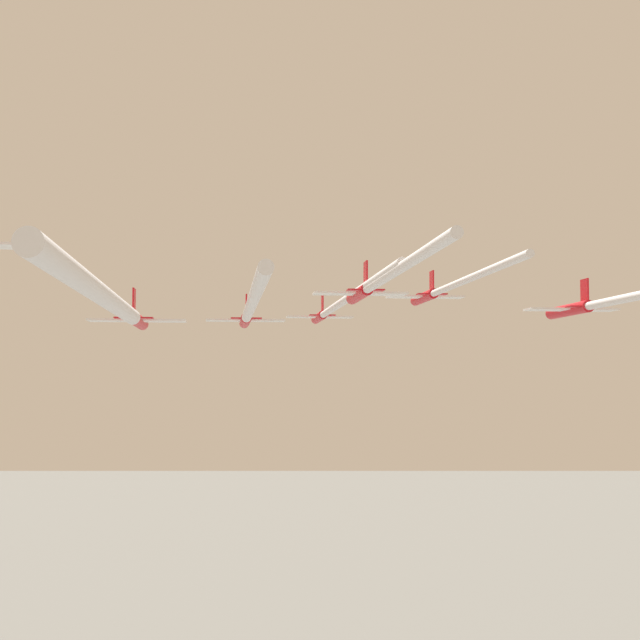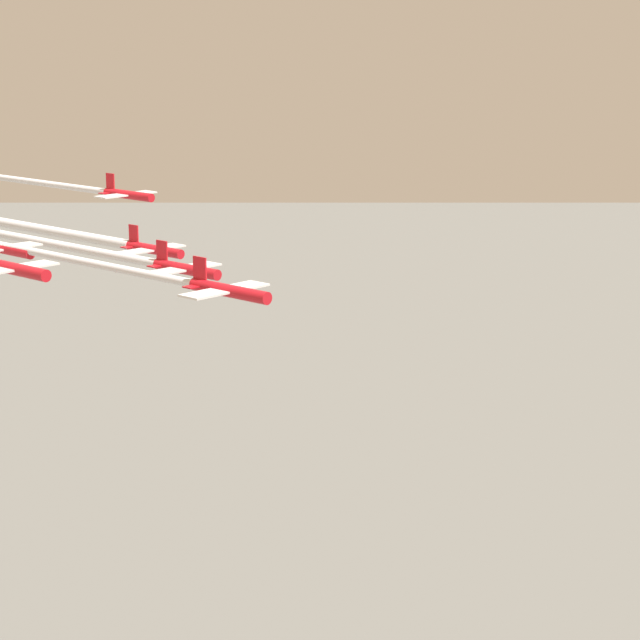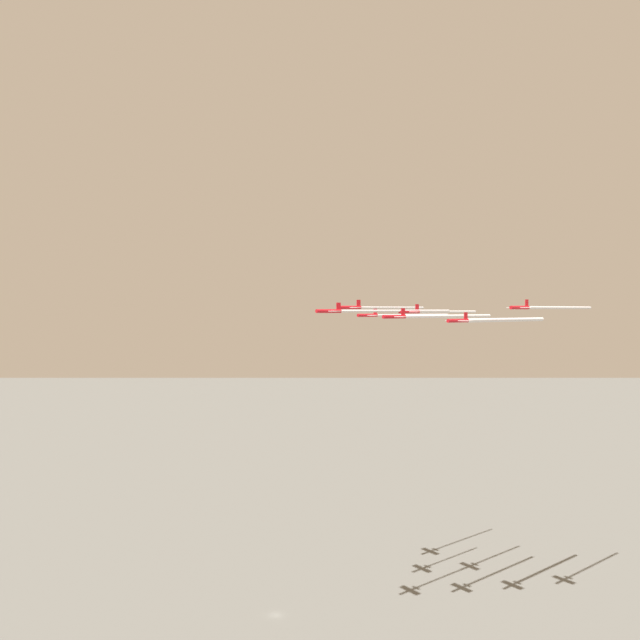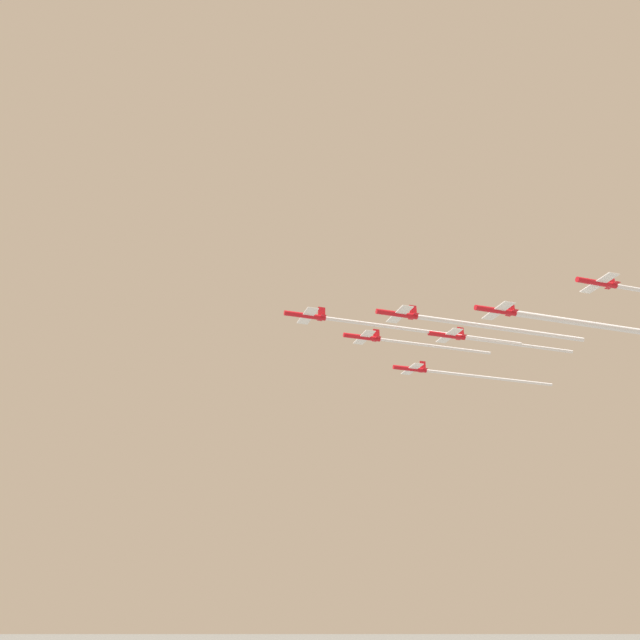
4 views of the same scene
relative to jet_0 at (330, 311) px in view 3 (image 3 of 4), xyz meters
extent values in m
plane|color=#60605B|center=(30.52, -1.79, -109.60)|extent=(3000.00, 3000.00, 0.00)
cylinder|color=red|center=(0.02, 0.40, -0.05)|extent=(1.79, 10.03, 1.22)
cube|color=white|center=(-0.02, -0.26, -0.05)|extent=(9.45, 3.19, 0.20)
cube|color=red|center=(-0.21, -3.69, 1.48)|extent=(0.26, 1.78, 2.44)
cube|color=red|center=(-0.21, -3.69, -0.05)|extent=(3.61, 1.42, 0.13)
cylinder|color=red|center=(-11.87, -17.41, -1.86)|extent=(1.79, 10.03, 1.22)
cube|color=white|center=(-11.91, -18.08, -1.86)|extent=(9.45, 3.19, 0.20)
cube|color=red|center=(-12.11, -21.51, -0.34)|extent=(0.26, 1.78, 2.44)
cube|color=red|center=(-12.11, -21.51, -1.86)|extent=(3.61, 1.42, 0.13)
cylinder|color=red|center=(9.81, -18.65, 1.15)|extent=(1.79, 10.03, 1.22)
cube|color=white|center=(9.77, -19.32, 1.15)|extent=(9.45, 3.19, 0.20)
cube|color=red|center=(9.58, -22.75, 2.68)|extent=(0.26, 1.78, 2.44)
cube|color=red|center=(9.58, -22.75, 1.15)|extent=(3.61, 1.42, 0.13)
cylinder|color=red|center=(-23.77, -35.22, -3.21)|extent=(1.79, 10.03, 1.22)
cube|color=white|center=(-23.81, -35.89, -3.21)|extent=(9.45, 3.19, 0.20)
cube|color=red|center=(-24.01, -39.32, -1.69)|extent=(0.26, 1.78, 2.44)
cube|color=red|center=(-24.01, -39.32, -3.21)|extent=(3.61, 1.42, 0.13)
cylinder|color=red|center=(-2.09, -36.47, -0.37)|extent=(1.79, 10.03, 1.22)
cube|color=white|center=(-2.13, -37.13, -0.37)|extent=(9.45, 3.19, 0.20)
cube|color=red|center=(-2.32, -40.56, 1.15)|extent=(0.26, 1.78, 2.44)
cube|color=red|center=(-2.32, -40.56, -0.37)|extent=(3.61, 1.42, 0.13)
cylinder|color=red|center=(19.60, -37.71, -1.78)|extent=(1.79, 10.03, 1.22)
cube|color=white|center=(19.56, -38.37, -1.78)|extent=(9.45, 3.19, 0.20)
cube|color=red|center=(19.36, -41.80, -0.25)|extent=(0.26, 1.78, 2.44)
cube|color=red|center=(19.36, -41.80, -1.78)|extent=(3.61, 1.42, 0.13)
cylinder|color=red|center=(-35.67, -53.04, 1.10)|extent=(1.79, 10.03, 1.22)
cube|color=white|center=(-35.71, -53.70, 1.10)|extent=(9.45, 3.19, 0.20)
cube|color=red|center=(-35.90, -57.13, 2.62)|extent=(0.26, 1.78, 2.44)
cube|color=red|center=(-35.90, -57.13, 1.10)|extent=(3.61, 1.42, 0.13)
cylinder|color=white|center=(-1.79, -31.24, -0.05)|extent=(3.92, 53.37, 0.87)
cylinder|color=white|center=(-13.45, -44.96, -1.86)|extent=(3.65, 45.20, 1.07)
cylinder|color=white|center=(8.59, -39.97, 1.15)|extent=(2.62, 32.71, 0.75)
cylinder|color=white|center=(-25.33, -62.36, -3.21)|extent=(3.91, 44.39, 1.37)
cylinder|color=white|center=(-3.30, -57.57, -0.37)|extent=(2.67, 32.31, 0.83)
cylinder|color=white|center=(18.12, -63.46, -1.78)|extent=(3.17, 41.59, 0.79)
cylinder|color=white|center=(-37.12, -78.34, 1.10)|extent=(3.26, 40.70, 0.93)
camera|label=1|loc=(-20.64, -123.06, -9.06)|focal=50.00mm
camera|label=2|loc=(82.34, 79.07, 23.39)|focal=70.00mm
camera|label=3|loc=(-145.81, 134.35, 0.53)|focal=35.00mm
camera|label=4|loc=(-124.78, 44.22, -60.88)|focal=35.00mm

